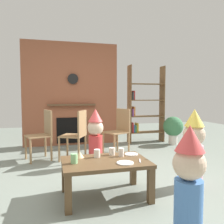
{
  "coord_description": "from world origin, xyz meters",
  "views": [
    {
      "loc": [
        -0.73,
        -2.92,
        1.16
      ],
      "look_at": [
        0.15,
        0.4,
        0.92
      ],
      "focal_mm": 36.89,
      "sensor_mm": 36.0,
      "label": 1
    }
  ],
  "objects_px": {
    "paper_cup_far_left": "(74,159)",
    "birthday_cake_slice": "(80,155)",
    "child_by_the_chairs": "(96,136)",
    "potted_plant_tall": "(173,127)",
    "paper_cup_near_left": "(97,153)",
    "dining_chair_middle": "(77,132)",
    "paper_plate_rear": "(131,154)",
    "paper_plate_front": "(125,163)",
    "child_in_pink": "(194,146)",
    "bookshelf": "(144,108)",
    "dining_chair_right": "(120,128)",
    "paper_cup_center": "(121,152)",
    "dining_chair_left": "(43,132)",
    "coffee_table": "(105,166)",
    "paper_cup_near_right": "(112,151)",
    "child_with_cone_hat": "(189,181)"
  },
  "relations": [
    {
      "from": "paper_plate_rear",
      "to": "child_in_pink",
      "type": "bearing_deg",
      "value": -9.98
    },
    {
      "from": "child_by_the_chairs",
      "to": "potted_plant_tall",
      "type": "bearing_deg",
      "value": 124.92
    },
    {
      "from": "paper_plate_rear",
      "to": "potted_plant_tall",
      "type": "relative_size",
      "value": 0.25
    },
    {
      "from": "paper_cup_near_right",
      "to": "paper_plate_rear",
      "type": "bearing_deg",
      "value": -12.33
    },
    {
      "from": "dining_chair_right",
      "to": "bookshelf",
      "type": "bearing_deg",
      "value": -156.11
    },
    {
      "from": "paper_cup_near_right",
      "to": "dining_chair_right",
      "type": "relative_size",
      "value": 0.1
    },
    {
      "from": "paper_cup_near_left",
      "to": "child_by_the_chairs",
      "type": "relative_size",
      "value": 0.1
    },
    {
      "from": "paper_cup_near_left",
      "to": "dining_chair_middle",
      "type": "bearing_deg",
      "value": 92.85
    },
    {
      "from": "paper_plate_front",
      "to": "paper_cup_center",
      "type": "bearing_deg",
      "value": 81.17
    },
    {
      "from": "coffee_table",
      "to": "child_by_the_chairs",
      "type": "bearing_deg",
      "value": 84.47
    },
    {
      "from": "dining_chair_left",
      "to": "potted_plant_tall",
      "type": "relative_size",
      "value": 1.35
    },
    {
      "from": "dining_chair_right",
      "to": "child_with_cone_hat",
      "type": "bearing_deg",
      "value": 61.7
    },
    {
      "from": "paper_cup_center",
      "to": "paper_plate_front",
      "type": "distance_m",
      "value": 0.3
    },
    {
      "from": "paper_plate_front",
      "to": "paper_plate_rear",
      "type": "distance_m",
      "value": 0.39
    },
    {
      "from": "birthday_cake_slice",
      "to": "child_with_cone_hat",
      "type": "xyz_separation_m",
      "value": [
        0.72,
        -1.15,
        0.03
      ]
    },
    {
      "from": "paper_plate_rear",
      "to": "dining_chair_middle",
      "type": "relative_size",
      "value": 0.18
    },
    {
      "from": "paper_plate_rear",
      "to": "dining_chair_right",
      "type": "xyz_separation_m",
      "value": [
        0.36,
        1.69,
        0.08
      ]
    },
    {
      "from": "paper_cup_near_left",
      "to": "paper_cup_far_left",
      "type": "bearing_deg",
      "value": -148.16
    },
    {
      "from": "child_in_pink",
      "to": "paper_plate_front",
      "type": "bearing_deg",
      "value": 10.08
    },
    {
      "from": "paper_cup_center",
      "to": "birthday_cake_slice",
      "type": "xyz_separation_m",
      "value": [
        -0.49,
        0.08,
        -0.02
      ]
    },
    {
      "from": "dining_chair_right",
      "to": "potted_plant_tall",
      "type": "height_order",
      "value": "dining_chair_right"
    },
    {
      "from": "paper_plate_rear",
      "to": "child_by_the_chairs",
      "type": "distance_m",
      "value": 1.07
    },
    {
      "from": "birthday_cake_slice",
      "to": "dining_chair_middle",
      "type": "bearing_deg",
      "value": 84.74
    },
    {
      "from": "dining_chair_right",
      "to": "dining_chair_middle",
      "type": "bearing_deg",
      "value": -6.07
    },
    {
      "from": "paper_plate_front",
      "to": "potted_plant_tall",
      "type": "relative_size",
      "value": 0.28
    },
    {
      "from": "paper_cup_center",
      "to": "dining_chair_right",
      "type": "relative_size",
      "value": 0.11
    },
    {
      "from": "bookshelf",
      "to": "birthday_cake_slice",
      "type": "height_order",
      "value": "bookshelf"
    },
    {
      "from": "paper_cup_center",
      "to": "dining_chair_left",
      "type": "height_order",
      "value": "dining_chair_left"
    },
    {
      "from": "bookshelf",
      "to": "coffee_table",
      "type": "distance_m",
      "value": 3.3
    },
    {
      "from": "paper_plate_front",
      "to": "potted_plant_tall",
      "type": "xyz_separation_m",
      "value": [
        2.04,
        2.56,
        -0.03
      ]
    },
    {
      "from": "child_with_cone_hat",
      "to": "paper_cup_near_left",
      "type": "bearing_deg",
      "value": -0.33
    },
    {
      "from": "paper_plate_front",
      "to": "dining_chair_right",
      "type": "bearing_deg",
      "value": 74.86
    },
    {
      "from": "paper_cup_center",
      "to": "child_by_the_chairs",
      "type": "height_order",
      "value": "child_by_the_chairs"
    },
    {
      "from": "dining_chair_left",
      "to": "birthday_cake_slice",
      "type": "bearing_deg",
      "value": 88.12
    },
    {
      "from": "paper_plate_front",
      "to": "paper_cup_far_left",
      "type": "bearing_deg",
      "value": 164.76
    },
    {
      "from": "paper_cup_far_left",
      "to": "birthday_cake_slice",
      "type": "height_order",
      "value": "paper_cup_far_left"
    },
    {
      "from": "paper_plate_rear",
      "to": "dining_chair_left",
      "type": "relative_size",
      "value": 0.18
    },
    {
      "from": "bookshelf",
      "to": "child_by_the_chairs",
      "type": "relative_size",
      "value": 2.01
    },
    {
      "from": "paper_plate_rear",
      "to": "child_by_the_chairs",
      "type": "relative_size",
      "value": 0.17
    },
    {
      "from": "paper_cup_near_left",
      "to": "paper_cup_center",
      "type": "relative_size",
      "value": 0.95
    },
    {
      "from": "paper_cup_near_right",
      "to": "child_in_pink",
      "type": "relative_size",
      "value": 0.09
    },
    {
      "from": "paper_plate_front",
      "to": "dining_chair_middle",
      "type": "height_order",
      "value": "dining_chair_middle"
    },
    {
      "from": "paper_cup_near_right",
      "to": "dining_chair_left",
      "type": "bearing_deg",
      "value": 118.43
    },
    {
      "from": "potted_plant_tall",
      "to": "paper_plate_front",
      "type": "bearing_deg",
      "value": -128.63
    },
    {
      "from": "bookshelf",
      "to": "paper_cup_far_left",
      "type": "bearing_deg",
      "value": -125.04
    },
    {
      "from": "child_by_the_chairs",
      "to": "dining_chair_left",
      "type": "height_order",
      "value": "child_by_the_chairs"
    },
    {
      "from": "paper_plate_rear",
      "to": "bookshelf",
      "type": "bearing_deg",
      "value": 64.45
    },
    {
      "from": "paper_cup_center",
      "to": "paper_plate_front",
      "type": "relative_size",
      "value": 0.54
    },
    {
      "from": "paper_cup_far_left",
      "to": "paper_plate_front",
      "type": "relative_size",
      "value": 0.57
    },
    {
      "from": "paper_cup_far_left",
      "to": "paper_plate_rear",
      "type": "height_order",
      "value": "paper_cup_far_left"
    }
  ]
}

